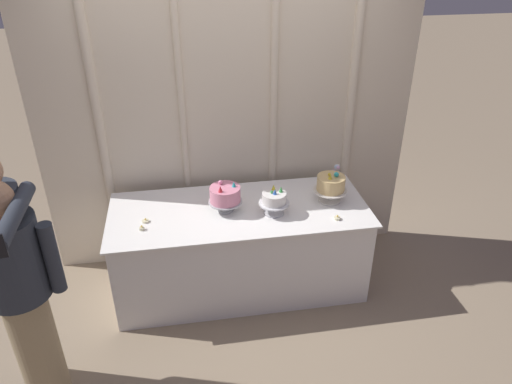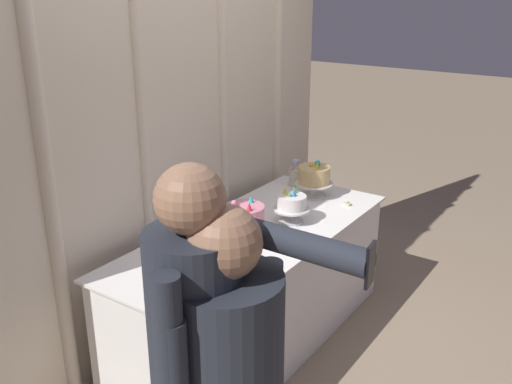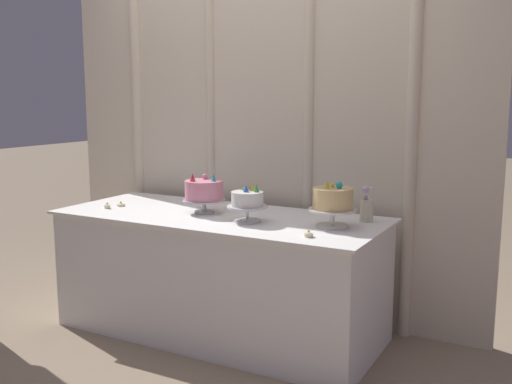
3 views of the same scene
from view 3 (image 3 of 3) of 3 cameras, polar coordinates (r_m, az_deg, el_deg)
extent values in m
plane|color=gray|center=(3.69, -4.32, -13.84)|extent=(24.00, 24.00, 0.00)
cube|color=beige|center=(3.93, 0.38, 8.36)|extent=(3.05, 0.04, 2.77)
cylinder|color=beige|center=(4.48, -11.40, 8.29)|extent=(0.08, 0.08, 2.77)
cylinder|color=beige|center=(4.10, -4.43, 8.37)|extent=(0.06, 0.06, 2.77)
cylinder|color=beige|center=(3.75, 5.10, 8.28)|extent=(0.06, 0.06, 2.77)
cylinder|color=beige|center=(3.55, 14.93, 7.95)|extent=(0.07, 0.07, 2.77)
cube|color=white|center=(3.64, -3.54, -8.04)|extent=(1.94, 0.78, 0.73)
cube|color=white|center=(3.55, -3.60, -2.32)|extent=(1.99, 0.83, 0.01)
cylinder|color=#B2B2B7|center=(3.60, -5.01, -1.94)|extent=(0.12, 0.12, 0.01)
cylinder|color=#B2B2B7|center=(3.60, -5.02, -1.36)|extent=(0.02, 0.02, 0.06)
cylinder|color=#B2B2B7|center=(3.59, -5.03, -0.79)|extent=(0.26, 0.26, 0.01)
cylinder|color=pink|center=(3.58, -5.04, 0.20)|extent=(0.23, 0.23, 0.12)
cone|color=#2DB2B7|center=(3.53, -4.13, 1.40)|extent=(0.03, 0.03, 0.04)
sphere|color=pink|center=(3.63, -4.96, 1.51)|extent=(0.03, 0.03, 0.03)
cone|color=#DB333D|center=(3.54, -6.14, 1.43)|extent=(0.03, 0.03, 0.05)
cylinder|color=silver|center=(3.34, -0.83, -2.81)|extent=(0.15, 0.15, 0.01)
cylinder|color=silver|center=(3.33, -0.83, -2.11)|extent=(0.02, 0.02, 0.07)
cylinder|color=silver|center=(3.32, -0.84, -1.43)|extent=(0.23, 0.23, 0.01)
cylinder|color=white|center=(3.31, -0.84, -0.65)|extent=(0.18, 0.18, 0.08)
cone|color=green|center=(3.29, 0.04, 0.38)|extent=(0.03, 0.03, 0.04)
cone|color=yellow|center=(3.34, -0.35, 0.53)|extent=(0.03, 0.03, 0.04)
sphere|color=green|center=(3.32, -1.11, 0.25)|extent=(0.02, 0.02, 0.02)
cone|color=blue|center=(3.29, -0.97, 0.36)|extent=(0.03, 0.03, 0.04)
cylinder|color=silver|center=(3.24, 7.39, -3.28)|extent=(0.18, 0.18, 0.01)
cylinder|color=silver|center=(3.23, 7.41, -2.48)|extent=(0.02, 0.02, 0.08)
cylinder|color=silver|center=(3.22, 7.42, -1.70)|extent=(0.26, 0.26, 0.01)
cylinder|color=#DBB775|center=(3.21, 7.45, -0.61)|extent=(0.22, 0.22, 0.11)
sphere|color=#2DB2B7|center=(3.18, 8.04, 0.67)|extent=(0.04, 0.04, 0.04)
sphere|color=yellow|center=(3.22, 7.39, 0.67)|extent=(0.02, 0.02, 0.02)
cone|color=yellow|center=(3.17, 6.89, 0.74)|extent=(0.03, 0.03, 0.04)
cylinder|color=beige|center=(3.40, 10.63, -1.78)|extent=(0.08, 0.08, 0.13)
sphere|color=#CC9EC6|center=(3.39, 10.51, -0.51)|extent=(0.03, 0.03, 0.03)
sphere|color=silver|center=(3.36, 10.54, 0.24)|extent=(0.04, 0.04, 0.04)
sphere|color=white|center=(3.38, 11.03, 0.24)|extent=(0.03, 0.03, 0.03)
sphere|color=#CC9EC6|center=(3.35, 10.58, 0.23)|extent=(0.03, 0.03, 0.03)
cylinder|color=beige|center=(3.85, -14.17, -1.39)|extent=(0.04, 0.04, 0.02)
sphere|color=#F9CC4C|center=(3.85, -14.19, -1.08)|extent=(0.01, 0.01, 0.01)
cylinder|color=beige|center=(3.91, -12.91, -1.23)|extent=(0.05, 0.05, 0.01)
sphere|color=#F9CC4C|center=(3.91, -12.92, -0.99)|extent=(0.01, 0.01, 0.01)
cylinder|color=beige|center=(3.00, 5.11, -4.17)|extent=(0.05, 0.05, 0.02)
sphere|color=#F9CC4C|center=(2.99, 5.12, -3.80)|extent=(0.01, 0.01, 0.01)
camera|label=1|loc=(2.56, -71.49, 32.17)|focal=33.79mm
camera|label=2|loc=(4.60, -47.96, 15.03)|focal=40.04mm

